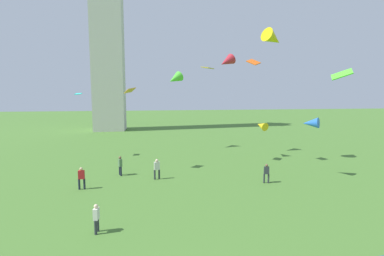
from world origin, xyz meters
TOP-DOWN VIEW (x-y plane):
  - monument_obelisk at (-9.66, 53.26)m, footprint 6.07×6.07m
  - person_0 at (8.26, 14.28)m, footprint 0.50×0.35m
  - person_1 at (-7.05, 14.84)m, footprint 0.56×0.27m
  - person_2 at (-4.37, 18.48)m, footprint 0.43×0.54m
  - person_3 at (-4.56, 7.06)m, footprint 0.31×0.51m
  - person_4 at (-1.00, 16.74)m, footprint 0.57×0.34m
  - kite_flying_0 at (4.51, 21.57)m, footprint 1.53×1.59m
  - kite_flying_1 at (-3.38, 19.70)m, footprint 1.16×1.30m
  - kite_flying_2 at (12.80, 15.45)m, footprint 1.70×1.69m
  - kite_flying_3 at (11.67, 21.68)m, footprint 2.98×2.52m
  - kite_flying_4 at (13.36, 12.30)m, footprint 1.64×1.70m
  - kite_flying_5 at (9.22, 20.80)m, footprint 1.42×1.39m
  - kite_flying_6 at (11.67, 24.23)m, footprint 1.45×1.79m
  - kite_flying_7 at (1.81, 30.07)m, footprint 2.65×2.48m
  - kite_flying_8 at (-9.69, 26.66)m, footprint 0.70×1.01m
  - kite_flying_9 at (7.80, 26.27)m, footprint 2.57×2.15m

SIDE VIEW (x-z plane):
  - person_3 at x=-4.56m, z-range 0.11..1.76m
  - person_0 at x=8.26m, z-range 0.11..1.78m
  - person_1 at x=-7.05m, z-range 0.12..1.92m
  - person_2 at x=-4.37m, z-range 0.12..1.95m
  - person_4 at x=-1.00m, z-range 0.12..1.96m
  - kite_flying_6 at x=11.67m, z-range 3.20..4.42m
  - kite_flying_2 at x=12.80m, z-range 4.44..5.53m
  - kite_flying_8 at x=-9.69m, z-range 7.47..7.71m
  - kite_flying_1 at x=-3.38m, z-range 7.63..8.23m
  - kite_flying_4 at x=13.36m, z-range 8.65..9.63m
  - kite_flying_7 at x=1.81m, z-range 8.53..10.55m
  - kite_flying_0 at x=4.51m, z-range 10.19..10.41m
  - kite_flying_5 at x=9.22m, z-range 10.48..11.29m
  - kite_flying_9 at x=7.80m, z-range 10.48..12.46m
  - kite_flying_3 at x=11.67m, z-range 12.40..14.56m
  - monument_obelisk at x=-9.66m, z-range 0.00..51.69m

